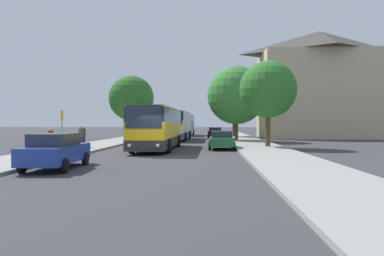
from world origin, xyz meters
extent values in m
plane|color=#38383A|center=(0.00, 0.00, 0.00)|extent=(300.00, 300.00, 0.00)
cube|color=gray|center=(-7.00, 0.00, 0.07)|extent=(4.00, 120.00, 0.15)
cube|color=gray|center=(7.00, 0.00, 0.07)|extent=(4.00, 120.00, 0.15)
cube|color=#C6B28E|center=(17.81, 29.05, 5.66)|extent=(15.51, 10.33, 11.32)
pyramid|color=#423D38|center=(17.81, 29.05, 12.87)|extent=(15.51, 10.33, 3.10)
cube|color=#2D2D2D|center=(-0.96, 6.24, 0.62)|extent=(2.66, 11.50, 0.70)
cube|color=yellow|center=(-0.96, 6.24, 1.55)|extent=(2.66, 11.50, 1.14)
cube|color=#232D3D|center=(-0.96, 6.24, 2.59)|extent=(2.68, 11.27, 0.95)
cube|color=yellow|center=(-0.96, 6.24, 3.13)|extent=(2.61, 11.27, 0.12)
cube|color=#232D3D|center=(-1.04, 0.48, 2.44)|extent=(2.26, 0.09, 1.45)
sphere|color=#F4EAC1|center=(-1.92, 0.47, 0.66)|extent=(0.24, 0.24, 0.24)
sphere|color=#F4EAC1|center=(-0.16, 0.44, 0.66)|extent=(0.24, 0.24, 0.24)
cylinder|color=black|center=(-2.26, 2.82, 0.50)|extent=(0.31, 1.00, 1.00)
cylinder|color=black|center=(0.25, 2.78, 0.50)|extent=(0.31, 1.00, 1.00)
cylinder|color=black|center=(-2.17, 9.70, 0.50)|extent=(0.31, 1.00, 1.00)
cylinder|color=black|center=(0.34, 9.66, 0.50)|extent=(0.31, 1.00, 1.00)
cube|color=#2D519E|center=(-0.88, 22.05, 0.62)|extent=(2.72, 11.77, 0.70)
cube|color=silver|center=(-0.88, 22.05, 1.63)|extent=(2.72, 11.77, 1.31)
cube|color=#232D3D|center=(-0.88, 22.05, 2.76)|extent=(2.74, 11.54, 0.95)
cube|color=silver|center=(-0.88, 22.05, 3.29)|extent=(2.67, 11.54, 0.12)
cube|color=#232D3D|center=(-0.98, 16.16, 2.61)|extent=(2.27, 0.10, 1.45)
sphere|color=#F4EAC1|center=(-1.86, 16.15, 0.66)|extent=(0.24, 0.24, 0.24)
sphere|color=#F4EAC1|center=(-0.10, 16.12, 0.66)|extent=(0.24, 0.24, 0.24)
cylinder|color=black|center=(-2.20, 18.55, 0.50)|extent=(0.32, 1.00, 1.00)
cylinder|color=black|center=(0.32, 18.51, 0.50)|extent=(0.32, 1.00, 1.00)
cylinder|color=black|center=(-2.08, 25.59, 0.50)|extent=(0.32, 1.00, 1.00)
cylinder|color=black|center=(0.44, 25.55, 0.50)|extent=(0.32, 1.00, 1.00)
cube|color=silver|center=(-1.10, 37.13, 0.62)|extent=(2.90, 10.32, 0.70)
cube|color=#285BA8|center=(-1.10, 37.13, 1.64)|extent=(2.90, 10.32, 1.34)
cube|color=#232D3D|center=(-1.10, 37.13, 2.79)|extent=(2.92, 10.11, 0.95)
cube|color=#285BA8|center=(-1.10, 37.13, 3.32)|extent=(2.84, 10.11, 0.12)
cube|color=#232D3D|center=(-1.27, 31.98, 2.64)|extent=(2.31, 0.14, 1.45)
sphere|color=#F4EAC1|center=(-2.17, 31.99, 0.66)|extent=(0.24, 0.24, 0.24)
sphere|color=#F4EAC1|center=(-0.37, 31.93, 0.66)|extent=(0.24, 0.24, 0.24)
cylinder|color=black|center=(-2.48, 34.10, 0.50)|extent=(0.33, 1.01, 1.00)
cylinder|color=black|center=(0.08, 34.01, 0.50)|extent=(0.33, 1.01, 1.00)
cylinder|color=black|center=(-2.28, 40.24, 0.50)|extent=(0.33, 1.01, 1.00)
cylinder|color=black|center=(0.29, 40.15, 0.50)|extent=(0.33, 1.01, 1.00)
cube|color=#233D9E|center=(-3.85, -5.85, 0.68)|extent=(1.96, 4.76, 0.74)
cube|color=#232D3D|center=(-3.84, -6.03, 1.32)|extent=(1.65, 2.50, 0.54)
cylinder|color=black|center=(-4.79, -4.43, 0.31)|extent=(0.23, 0.63, 0.62)
cylinder|color=black|center=(-3.03, -4.36, 0.31)|extent=(0.23, 0.63, 0.62)
cylinder|color=black|center=(-4.67, -7.33, 0.31)|extent=(0.23, 0.63, 0.62)
cylinder|color=black|center=(-2.91, -7.26, 0.31)|extent=(0.23, 0.63, 0.62)
cube|color=#236B38|center=(3.94, 6.84, 0.61)|extent=(1.84, 4.29, 0.60)
cube|color=#232D3D|center=(3.94, 7.01, 1.16)|extent=(1.60, 2.24, 0.50)
cylinder|color=black|center=(4.83, 5.50, 0.31)|extent=(0.21, 0.62, 0.62)
cylinder|color=black|center=(3.03, 5.52, 0.31)|extent=(0.21, 0.62, 0.62)
cylinder|color=black|center=(4.85, 8.15, 0.31)|extent=(0.21, 0.62, 0.62)
cylinder|color=black|center=(3.06, 8.17, 0.31)|extent=(0.21, 0.62, 0.62)
cube|color=black|center=(3.78, 28.42, 0.65)|extent=(1.98, 4.25, 0.67)
cube|color=#232D3D|center=(3.79, 28.58, 1.22)|extent=(1.68, 2.24, 0.47)
cylinder|color=black|center=(4.64, 27.09, 0.31)|extent=(0.22, 0.63, 0.62)
cylinder|color=black|center=(2.82, 27.16, 0.31)|extent=(0.22, 0.63, 0.62)
cylinder|color=black|center=(4.74, 29.68, 0.31)|extent=(0.22, 0.63, 0.62)
cylinder|color=black|center=(2.92, 29.75, 0.31)|extent=(0.22, 0.63, 0.62)
cylinder|color=gray|center=(-7.01, 2.69, 1.54)|extent=(0.08, 0.08, 2.77)
cube|color=yellow|center=(-7.01, 2.69, 2.57)|extent=(0.03, 0.45, 0.60)
cylinder|color=#23232D|center=(-6.88, 0.55, 0.53)|extent=(0.30, 0.30, 0.76)
cylinder|color=maroon|center=(-6.88, 0.55, 1.23)|extent=(0.36, 0.36, 0.63)
sphere|color=tan|center=(-6.88, 0.55, 1.65)|extent=(0.21, 0.21, 0.21)
cylinder|color=#23232D|center=(-6.65, 5.93, 0.55)|extent=(0.30, 0.30, 0.80)
cylinder|color=#333338|center=(-6.65, 5.93, 1.28)|extent=(0.36, 0.36, 0.66)
sphere|color=tan|center=(-6.65, 5.93, 1.72)|extent=(0.22, 0.22, 0.22)
cylinder|color=#23232D|center=(-7.45, 7.64, 0.55)|extent=(0.30, 0.30, 0.80)
cylinder|color=#236656|center=(-7.45, 7.64, 1.28)|extent=(0.36, 0.36, 0.66)
sphere|color=tan|center=(-7.45, 7.64, 1.72)|extent=(0.22, 0.22, 0.22)
cylinder|color=#513D23|center=(-6.23, 21.62, 1.56)|extent=(0.40, 0.40, 2.83)
sphere|color=#286023|center=(-6.23, 21.62, 4.98)|extent=(5.33, 5.33, 5.33)
cylinder|color=#47331E|center=(-7.26, 26.23, 2.24)|extent=(0.40, 0.40, 4.18)
sphere|color=#286023|center=(-7.26, 26.23, 5.94)|extent=(4.30, 4.30, 4.30)
cylinder|color=#513D23|center=(5.97, 19.25, 1.42)|extent=(0.40, 0.40, 2.54)
sphere|color=#387F33|center=(5.97, 19.25, 5.11)|extent=(6.45, 6.45, 6.45)
cylinder|color=#47331E|center=(6.44, 30.63, 1.98)|extent=(0.40, 0.40, 3.67)
sphere|color=#428938|center=(6.44, 30.63, 6.16)|extent=(6.25, 6.25, 6.25)
cylinder|color=#513D23|center=(7.74, 8.36, 1.59)|extent=(0.40, 0.40, 2.88)
sphere|color=#2D7028|center=(7.74, 8.36, 4.77)|extent=(4.63, 4.63, 4.63)
camera|label=1|loc=(3.01, -22.24, 2.06)|focal=35.00mm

